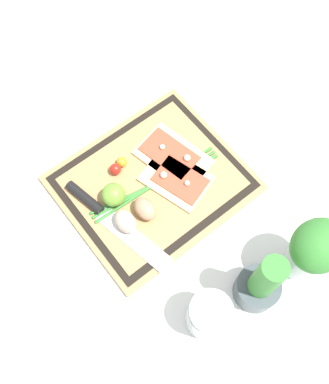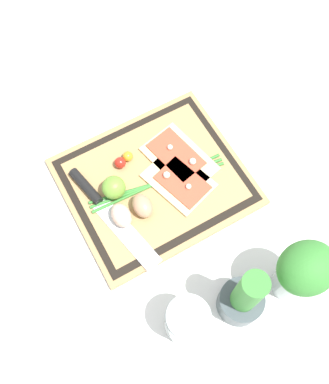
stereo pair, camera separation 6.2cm
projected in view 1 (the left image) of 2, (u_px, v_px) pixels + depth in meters
ground_plane at (153, 184)px, 1.04m from camera, size 6.00×6.00×0.00m
cutting_board at (153, 183)px, 1.04m from camera, size 0.40×0.35×0.02m
pizza_slice_near at (173, 156)px, 1.05m from camera, size 0.14×0.19×0.02m
pizza_slice_far at (177, 179)px, 1.03m from camera, size 0.15×0.17×0.02m
knife at (100, 211)px, 0.99m from camera, size 0.09×0.29×0.02m
egg_brown at (145, 209)px, 0.98m from camera, size 0.04×0.06×0.04m
egg_pink at (126, 221)px, 0.97m from camera, size 0.04×0.06×0.04m
lime at (113, 195)px, 0.99m from camera, size 0.05×0.05×0.05m
cherry_tomato_red at (115, 169)px, 1.03m from camera, size 0.03×0.03×0.03m
cherry_tomato_yellow at (122, 162)px, 1.04m from camera, size 0.02×0.02×0.02m
scallion_bunch at (157, 183)px, 1.02m from camera, size 0.32×0.07×0.01m
herb_pot at (260, 285)px, 0.88m from camera, size 0.09×0.09×0.21m
sauce_jar at (209, 316)px, 0.88m from camera, size 0.09×0.09×0.11m
herb_glass at (314, 250)px, 0.86m from camera, size 0.12×0.10×0.19m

